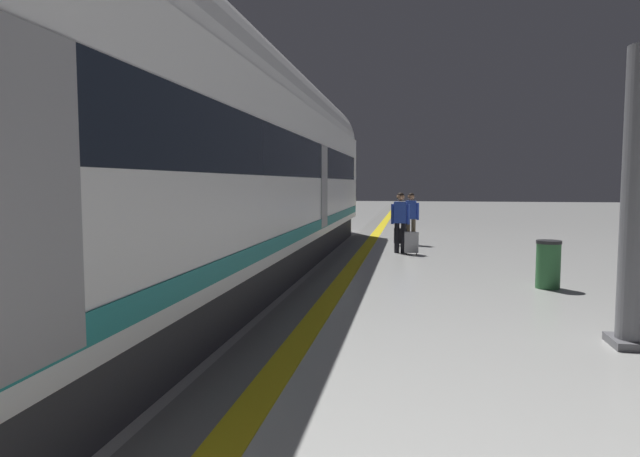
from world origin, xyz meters
name	(u,v)px	position (x,y,z in m)	size (l,w,h in m)	color
safety_line_strip	(334,292)	(-0.66, 10.00, 0.00)	(0.36, 80.00, 0.01)	yellow
tactile_edge_band	(313,291)	(-1.05, 10.00, 0.00)	(0.74, 80.00, 0.01)	slate
high_speed_train	(162,148)	(-2.89, 7.79, 2.50)	(2.94, 30.96, 4.97)	#38383D
passenger_near	(400,218)	(0.39, 15.91, 1.00)	(0.53, 0.25, 1.72)	black
suitcase_near	(411,242)	(0.71, 15.61, 0.34)	(0.39, 0.25, 0.63)	#9E9EA3
passenger_mid	(411,215)	(0.68, 18.17, 0.97)	(0.52, 0.22, 1.67)	brown
suitcase_mid	(400,236)	(0.36, 17.84, 0.30)	(0.41, 0.29, 0.94)	black
waste_bin	(548,264)	(3.27, 11.06, 0.46)	(0.46, 0.46, 0.91)	#2D6638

